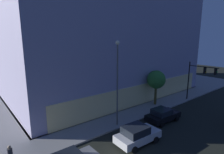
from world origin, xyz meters
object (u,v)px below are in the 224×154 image
Objects in this scene: traffic_light_far_corner at (200,75)px; car_black at (163,115)px; modern_building at (100,32)px; pedestrian_waiting at (10,154)px; sidewalk_tree at (156,80)px; street_lamp_sidewalk at (117,75)px; car_silver at (137,135)px.

traffic_light_far_corner is 1.33× the size of car_black.
pedestrian_waiting is (-17.88, -13.44, -9.43)m from modern_building.
traffic_light_far_corner is 6.86m from sidewalk_tree.
street_lamp_sidewalk is 11.63m from pedestrian_waiting.
car_silver is at bearing -20.11° from pedestrian_waiting.
traffic_light_far_corner is at bearing 4.42° from car_black.
modern_building is at bearing 81.60° from car_black.
pedestrian_waiting is 15.73m from car_black.
car_black is (15.56, -2.23, -0.39)m from pedestrian_waiting.
modern_building is 5.35× the size of traffic_light_far_corner.
modern_building is at bearing 61.37° from street_lamp_sidewalk.
car_black is (-3.65, -3.94, -3.00)m from sidewalk_tree.
pedestrian_waiting is at bearing 159.89° from car_silver.
car_silver is at bearing -172.18° from traffic_light_far_corner.
car_black is at bearing -8.15° from pedestrian_waiting.
street_lamp_sidewalk reaches higher than traffic_light_far_corner.
pedestrian_waiting reaches higher than car_black.
modern_building is 13.64m from sidewalk_tree.
modern_building is 18.64m from car_black.
modern_building reaches higher than car_black.
car_silver is at bearing -166.57° from car_black.
traffic_light_far_corner is 1.18× the size of sidewalk_tree.
sidewalk_tree is (1.34, -11.73, -6.82)m from modern_building.
pedestrian_waiting is 0.38× the size of car_silver.
traffic_light_far_corner is (7.40, -14.92, -6.36)m from modern_building.
traffic_light_far_corner is 1.32× the size of car_silver.
sidewalk_tree is 19.47m from pedestrian_waiting.
car_black is at bearing -175.58° from traffic_light_far_corner.
pedestrian_waiting is at bearing -143.06° from modern_building.
traffic_light_far_corner is at bearing 7.82° from car_silver.
sidewalk_tree is at bearing 152.27° from traffic_light_far_corner.
modern_building is at bearing 36.94° from pedestrian_waiting.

